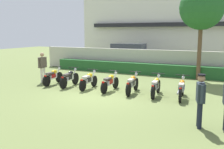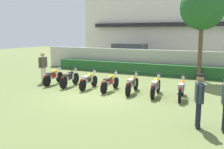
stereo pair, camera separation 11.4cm
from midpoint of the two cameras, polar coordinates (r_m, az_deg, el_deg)
ground at (r=11.58m, az=-3.12°, el=-4.87°), size 60.00×60.00×0.00m
building at (r=26.91m, az=14.69°, el=10.13°), size 18.08×6.50×6.66m
compound_wall at (r=18.18m, az=8.45°, el=2.89°), size 17.18×0.30×1.64m
hedge_row at (r=17.57m, az=7.71°, el=1.23°), size 13.74×0.70×0.76m
parked_car at (r=21.93m, az=4.43°, el=4.37°), size 4.62×2.33×1.89m
tree_near_inspector at (r=16.15m, az=19.58°, el=13.68°), size 2.55×2.55×5.51m
motorcycle_in_row_0 at (r=14.43m, az=-12.65°, el=-0.41°), size 0.60×1.82×0.96m
motorcycle_in_row_1 at (r=13.75m, az=-9.12°, el=-0.75°), size 0.60×1.88×0.97m
motorcycle_in_row_2 at (r=13.08m, az=-4.96°, el=-1.26°), size 0.60×1.81×0.94m
motorcycle_in_row_3 at (r=12.54m, az=-0.20°, el=-1.69°), size 0.60×1.91×0.94m
motorcycle_in_row_4 at (r=12.12m, az=4.76°, el=-2.04°), size 0.60×1.94×0.97m
motorcycle_in_row_5 at (r=11.72m, az=9.91°, el=-2.55°), size 0.60×1.91×0.97m
motorcycle_in_row_6 at (r=11.46m, az=15.39°, el=-3.01°), size 0.60×1.94×0.97m
inspector_person at (r=15.18m, az=-14.82°, el=2.13°), size 0.23×0.68×1.70m
officer_0 at (r=8.08m, az=19.12°, el=-4.67°), size 0.33×0.64×1.64m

